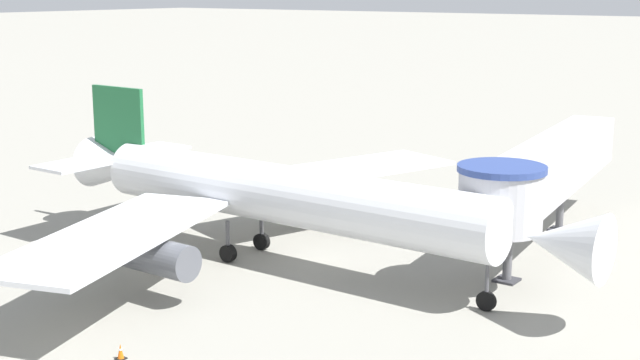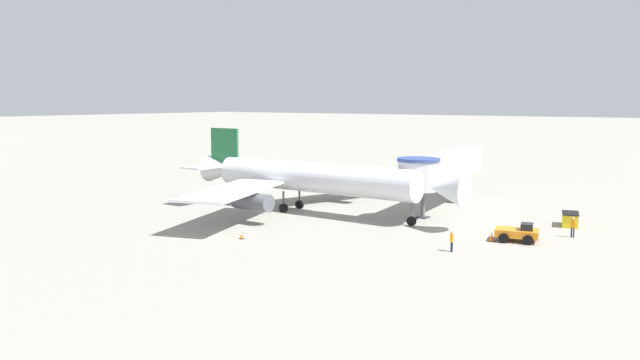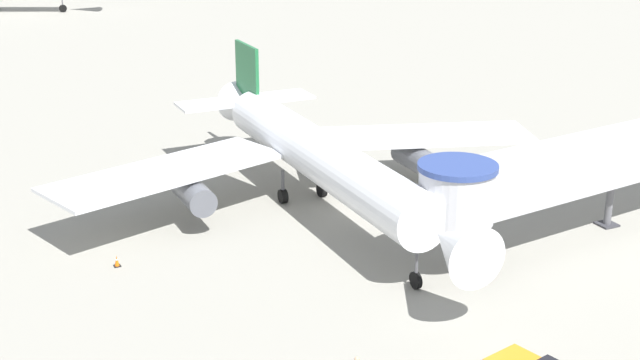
% 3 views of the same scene
% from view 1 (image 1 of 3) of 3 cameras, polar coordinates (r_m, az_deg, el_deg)
% --- Properties ---
extents(ground_plane, '(800.00, 800.00, 0.00)m').
position_cam_1_polar(ground_plane, '(45.77, -0.99, -5.57)').
color(ground_plane, gray).
extents(main_airplane, '(32.95, 31.19, 8.38)m').
position_cam_1_polar(main_airplane, '(45.63, -3.00, -0.98)').
color(main_airplane, silver).
rests_on(main_airplane, ground_plane).
extents(jet_bridge, '(22.17, 5.94, 6.04)m').
position_cam_1_polar(jet_bridge, '(48.99, 14.09, 0.53)').
color(jet_bridge, '#B7B7BC').
rests_on(jet_bridge, ground_plane).
extents(traffic_cone_starboard_wing, '(0.39, 0.39, 0.65)m').
position_cam_1_polar(traffic_cone_starboard_wing, '(55.54, 7.89, -2.13)').
color(traffic_cone_starboard_wing, black).
rests_on(traffic_cone_starboard_wing, ground_plane).
extents(traffic_cone_port_wing, '(0.37, 0.37, 0.62)m').
position_cam_1_polar(traffic_cone_port_wing, '(35.67, -12.65, -10.69)').
color(traffic_cone_port_wing, black).
rests_on(traffic_cone_port_wing, ground_plane).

